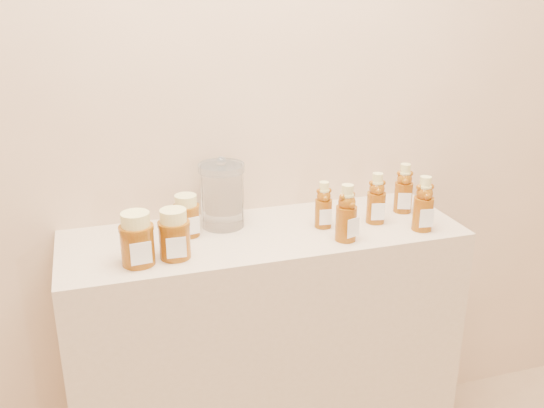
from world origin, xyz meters
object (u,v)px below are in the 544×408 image
object	(u,v)px
honey_jar_left	(137,239)
display_table	(265,359)
bear_bottle_front_left	(347,209)
glass_canister	(222,193)
bear_bottle_back_left	(324,202)

from	to	relation	value
honey_jar_left	display_table	bearing A→B (deg)	9.49
bear_bottle_front_left	honey_jar_left	distance (m)	0.59
bear_bottle_front_left	honey_jar_left	xyz separation A→B (m)	(-0.59, 0.02, -0.02)
display_table	bear_bottle_front_left	xyz separation A→B (m)	(0.21, -0.12, 0.55)
display_table	glass_canister	xyz separation A→B (m)	(-0.11, 0.09, 0.56)
display_table	bear_bottle_front_left	size ratio (longest dim) A/B	6.27
display_table	honey_jar_left	xyz separation A→B (m)	(-0.38, -0.10, 0.52)
bear_bottle_back_left	glass_canister	distance (m)	0.31
display_table	bear_bottle_back_left	distance (m)	0.56
bear_bottle_back_left	bear_bottle_front_left	bearing A→B (deg)	-70.56
bear_bottle_back_left	honey_jar_left	bearing A→B (deg)	-163.87
display_table	honey_jar_left	world-z (taller)	honey_jar_left
bear_bottle_front_left	glass_canister	xyz separation A→B (m)	(-0.32, 0.21, 0.01)
honey_jar_left	glass_canister	xyz separation A→B (m)	(0.27, 0.19, 0.03)
display_table	glass_canister	world-z (taller)	glass_canister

